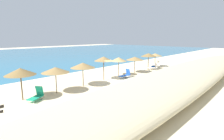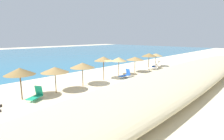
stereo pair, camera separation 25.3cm
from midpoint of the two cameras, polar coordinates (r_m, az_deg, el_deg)
The scene contains 16 objects.
ground_plane at distance 21.86m, azimuth 0.66°, elevation -3.22°, with size 160.00×160.00×0.00m, color beige.
sea_water at distance 55.35m, azimuth -30.70°, elevation 3.62°, with size 160.00×62.05×0.01m, color teal.
dune_ridge at distance 21.23m, azimuth 22.36°, elevation -1.81°, with size 53.69×6.43×1.90m, color beige.
beach_umbrella_0 at distance 16.40m, azimuth -26.74°, elevation -0.40°, with size 2.43×2.43×2.69m.
beach_umbrella_1 at distance 17.29m, azimuth -17.18°, elevation 0.06°, with size 2.53×2.53×2.45m.
beach_umbrella_2 at distance 19.08m, azimuth -8.97°, elevation 1.48°, with size 2.57×2.57×2.51m.
beach_umbrella_3 at distance 21.48m, azimuth -2.36°, elevation 3.55°, with size 2.22×2.22×2.87m.
beach_umbrella_4 at distance 24.00m, azimuth 2.45°, elevation 3.40°, with size 2.13×2.13×2.50m.
beach_umbrella_5 at distance 26.10m, azimuth 7.56°, elevation 3.64°, with size 2.53×2.53×2.36m.
beach_umbrella_6 at distance 29.03m, azimuth 11.85°, elevation 4.68°, with size 2.40×2.40×2.63m.
beach_umbrella_7 at distance 32.20m, azimuth 13.94°, elevation 4.69°, with size 2.35×2.35×2.34m.
lounge_chair_0 at distance 31.82m, azimuth 14.46°, elevation 1.60°, with size 1.43×1.01×1.10m.
lounge_chair_1 at distance 22.98m, azimuth 4.55°, elevation -1.42°, with size 1.66×0.74×1.13m.
lounge_chair_2 at distance 29.20m, azimuth 13.18°, elevation 0.86°, with size 1.63×1.36×1.08m.
lounge_chair_3 at distance 16.26m, azimuth -22.47°, elevation -7.31°, with size 1.51×1.22×1.12m.
cooler_box at distance 30.96m, azimuth 13.26°, elevation 0.91°, with size 0.52×0.40×0.38m, color blue.
Camera 2 is at (-15.74, -14.27, 5.15)m, focal length 28.96 mm.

